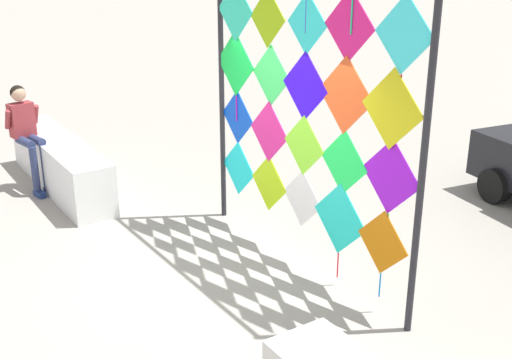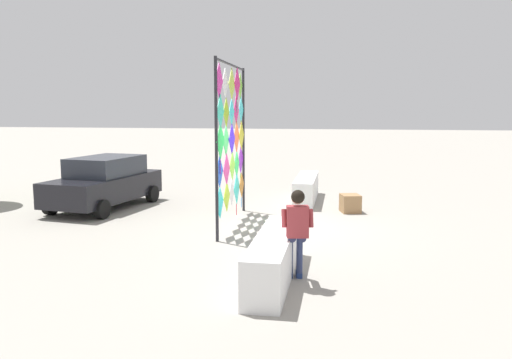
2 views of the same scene
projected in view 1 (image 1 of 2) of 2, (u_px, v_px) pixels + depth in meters
name	position (u px, v px, depth m)	size (l,w,h in m)	color
ground	(212.00, 280.00, 7.47)	(120.00, 120.00, 0.00)	#9E998E
plaza_ledge_left	(60.00, 164.00, 10.10)	(3.24, 0.60, 0.78)	white
kite_display_rack	(305.00, 77.00, 7.08)	(3.57, 0.15, 4.03)	#232328
seated_vendor	(27.00, 130.00, 9.83)	(0.75, 0.55, 1.62)	navy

